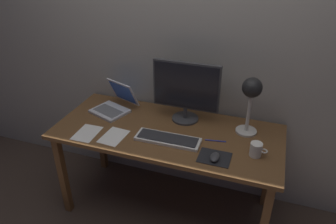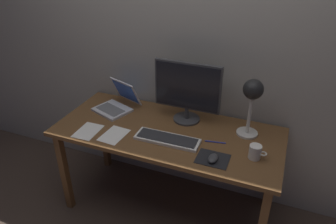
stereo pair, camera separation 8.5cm
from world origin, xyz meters
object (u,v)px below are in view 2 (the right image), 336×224
Objects in this scene: pen at (215,142)px; monitor at (187,90)px; laptop at (119,101)px; coffee_mug at (255,152)px; keyboard_main at (167,139)px; desk_lamp at (252,96)px; mouse at (213,158)px.

monitor is at bearing 142.49° from pen.
laptop is 0.86m from pen.
coffee_mug is at bearing -13.21° from laptop.
keyboard_main is at bearing -177.54° from coffee_mug.
monitor is 1.19× the size of desk_lamp.
laptop is 1.13m from coffee_mug.
mouse is (0.31, -0.41, -0.23)m from monitor.
monitor reaches higher than mouse.
coffee_mug is (0.54, -0.28, -0.20)m from monitor.
pen is at bearing 164.99° from coffee_mug.
laptop is 1.04m from desk_lamp.
desk_lamp reaches higher than mouse.
laptop is 3.42× the size of coffee_mug.
desk_lamp is 0.49m from mouse.
monitor reaches higher than desk_lamp.
monitor is 0.56m from mouse.
desk_lamp is at bearing 109.32° from coffee_mug.
monitor is 3.48× the size of pen.
keyboard_main is 3.16× the size of pen.
monitor is at bearing 84.28° from keyboard_main.
mouse is at bearing -52.80° from monitor.
laptop is 0.92× the size of desk_lamp.
mouse is 0.69× the size of pen.
coffee_mug is at bearing -27.52° from monitor.
pen is at bearing -37.51° from monitor.
desk_lamp is at bearing 45.88° from pen.
coffee_mug is 0.79× the size of pen.
desk_lamp reaches higher than coffee_mug.
coffee_mug is at bearing 2.46° from keyboard_main.
mouse reaches higher than pen.
keyboard_main is 0.36m from mouse.
coffee_mug is (0.57, 0.02, 0.03)m from keyboard_main.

